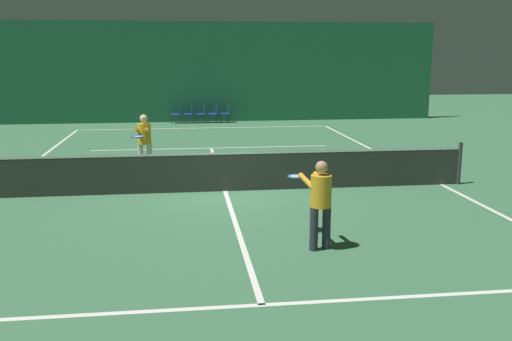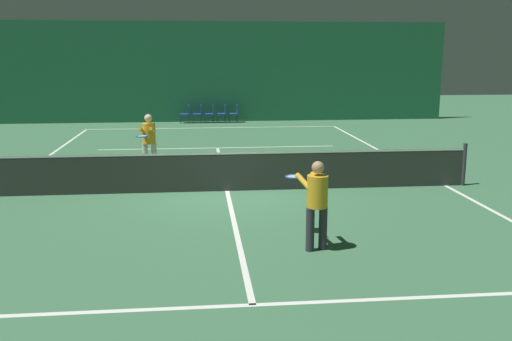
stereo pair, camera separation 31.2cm
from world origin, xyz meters
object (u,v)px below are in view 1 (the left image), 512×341
Objects in this scene: tennis_net at (225,170)px; player_near at (320,198)px; courtside_chair_1 at (190,113)px; courtside_chair_3 at (214,113)px; courtside_chair_2 at (202,113)px; courtside_chair_0 at (177,113)px; courtside_chair_4 at (226,112)px; player_far at (144,139)px.

player_near is at bearing -73.60° from tennis_net.
courtside_chair_1 is (-0.63, 13.82, -0.03)m from tennis_net.
courtside_chair_1 is 1.16m from courtside_chair_3.
tennis_net reaches higher than courtside_chair_2.
courtside_chair_0 is 2.31m from courtside_chair_4.
courtside_chair_1 is at bearing -90.00° from courtside_chair_3.
player_near reaches higher than courtside_chair_2.
player_far reaches higher than courtside_chair_4.
player_far is 1.91× the size of courtside_chair_4.
courtside_chair_0 and courtside_chair_4 have the same top height.
courtside_chair_1 is 0.58m from courtside_chair_2.
tennis_net is 4.51m from player_near.
tennis_net reaches higher than courtside_chair_0.
courtside_chair_3 is at bearing -12.19° from player_near.
player_near reaches higher than courtside_chair_3.
courtside_chair_4 is at bearing 90.00° from courtside_chair_0.
courtside_chair_2 is at bearing 175.77° from player_far.
player_near is at bearing 4.16° from courtside_chair_2.
tennis_net is 14.29× the size of courtside_chair_3.
tennis_net is 13.86m from courtside_chair_4.
courtside_chair_0 is (-2.48, 18.13, -0.41)m from player_near.
player_far is at bearing -4.27° from courtside_chair_0.
courtside_chair_0 is 1.00× the size of courtside_chair_1.
tennis_net is 13.83m from courtside_chair_3.
player_far is 1.91× the size of courtside_chair_2.
courtside_chair_0 is at bearing 94.99° from tennis_net.
tennis_net is 13.82m from courtside_chair_2.
courtside_chair_0 is 0.58m from courtside_chair_1.
courtside_chair_4 is at bearing -14.02° from player_near.
courtside_chair_2 is at bearing -90.00° from courtside_chair_3.
courtside_chair_1 and courtside_chair_4 have the same top height.
courtside_chair_1 is 1.00× the size of courtside_chair_2.
player_near is at bearing 2.34° from courtside_chair_3.
courtside_chair_0 is at bearing -90.00° from courtside_chair_1.
courtside_chair_3 is (-0.74, 18.13, -0.41)m from player_near.
courtside_chair_0 is at bearing -178.43° from player_far.
courtside_chair_0 is at bearing -90.00° from courtside_chair_3.
player_far is 11.53m from courtside_chair_3.
tennis_net is at bearing -2.18° from courtside_chair_3.
courtside_chair_3 is 0.58m from courtside_chair_4.
courtside_chair_2 is 1.00× the size of courtside_chair_3.
player_far is 1.91× the size of courtside_chair_1.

